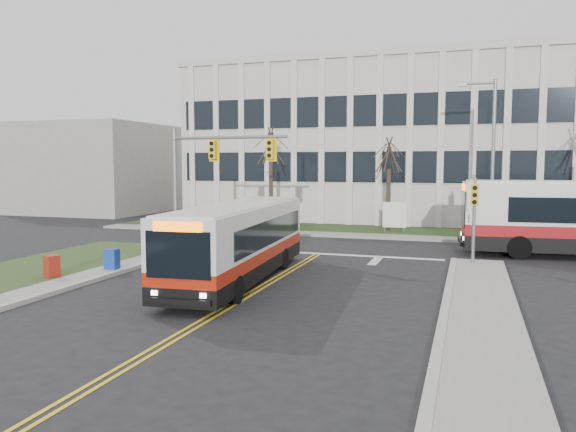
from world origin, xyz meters
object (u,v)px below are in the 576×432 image
at_px(bus_main, 239,244).
at_px(newspaper_box_blue, 112,261).
at_px(newspaper_box_red, 52,268).
at_px(directory_sign, 395,215).
at_px(streetlight, 490,150).

height_order(bus_main, newspaper_box_blue, bus_main).
bearing_deg(newspaper_box_red, bus_main, 40.95).
distance_m(directory_sign, newspaper_box_blue, 18.91).
xyz_separation_m(newspaper_box_blue, newspaper_box_red, (-1.23, -2.04, 0.00)).
height_order(directory_sign, newspaper_box_blue, directory_sign).
relative_size(directory_sign, newspaper_box_red, 2.11).
bearing_deg(directory_sign, streetlight, -13.23).
bearing_deg(newspaper_box_blue, streetlight, 41.57).
height_order(directory_sign, newspaper_box_red, directory_sign).
xyz_separation_m(streetlight, bus_main, (-9.25, -15.09, -3.78)).
distance_m(bus_main, newspaper_box_red, 7.19).
distance_m(directory_sign, bus_main, 16.81).
height_order(streetlight, bus_main, streetlight).
xyz_separation_m(directory_sign, newspaper_box_red, (-10.53, -18.50, -0.70)).
xyz_separation_m(streetlight, newspaper_box_red, (-16.06, -17.20, -4.72)).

